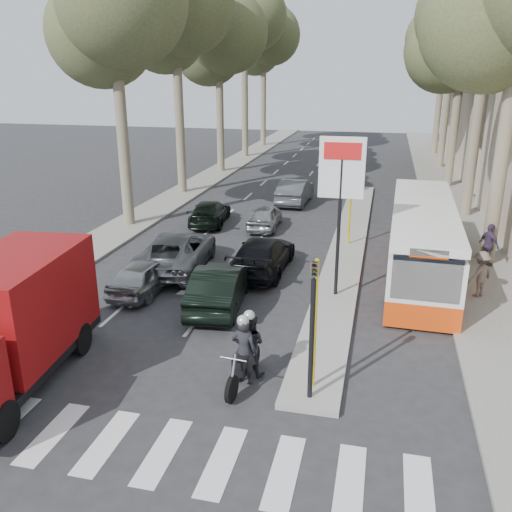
{
  "coord_description": "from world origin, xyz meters",
  "views": [
    {
      "loc": [
        4.59,
        -12.73,
        7.61
      ],
      "look_at": [
        0.55,
        4.26,
        1.6
      ],
      "focal_mm": 38.0,
      "sensor_mm": 36.0,
      "label": 1
    }
  ],
  "objects_px": {
    "silver_hatchback": "(145,276)",
    "city_bus": "(422,239)",
    "dark_hatchback": "(220,286)",
    "motorcycle": "(247,349)",
    "red_truck": "(8,321)"
  },
  "relations": [
    {
      "from": "dark_hatchback",
      "to": "silver_hatchback",
      "type": "bearing_deg",
      "value": -16.81
    },
    {
      "from": "silver_hatchback",
      "to": "motorcycle",
      "type": "distance_m",
      "value": 7.0
    },
    {
      "from": "red_truck",
      "to": "motorcycle",
      "type": "xyz_separation_m",
      "value": [
        5.75,
        1.43,
        -0.81
      ]
    },
    {
      "from": "silver_hatchback",
      "to": "city_bus",
      "type": "bearing_deg",
      "value": -153.62
    },
    {
      "from": "dark_hatchback",
      "to": "motorcycle",
      "type": "distance_m",
      "value": 4.74
    },
    {
      "from": "city_bus",
      "to": "motorcycle",
      "type": "bearing_deg",
      "value": -115.77
    },
    {
      "from": "silver_hatchback",
      "to": "red_truck",
      "type": "bearing_deg",
      "value": 86.69
    },
    {
      "from": "silver_hatchback",
      "to": "city_bus",
      "type": "distance_m",
      "value": 10.58
    },
    {
      "from": "motorcycle",
      "to": "dark_hatchback",
      "type": "bearing_deg",
      "value": 121.31
    },
    {
      "from": "dark_hatchback",
      "to": "red_truck",
      "type": "height_order",
      "value": "red_truck"
    },
    {
      "from": "red_truck",
      "to": "motorcycle",
      "type": "relative_size",
      "value": 2.72
    },
    {
      "from": "dark_hatchback",
      "to": "motorcycle",
      "type": "height_order",
      "value": "motorcycle"
    },
    {
      "from": "dark_hatchback",
      "to": "city_bus",
      "type": "distance_m",
      "value": 8.24
    },
    {
      "from": "red_truck",
      "to": "motorcycle",
      "type": "height_order",
      "value": "red_truck"
    },
    {
      "from": "silver_hatchback",
      "to": "city_bus",
      "type": "height_order",
      "value": "city_bus"
    }
  ]
}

